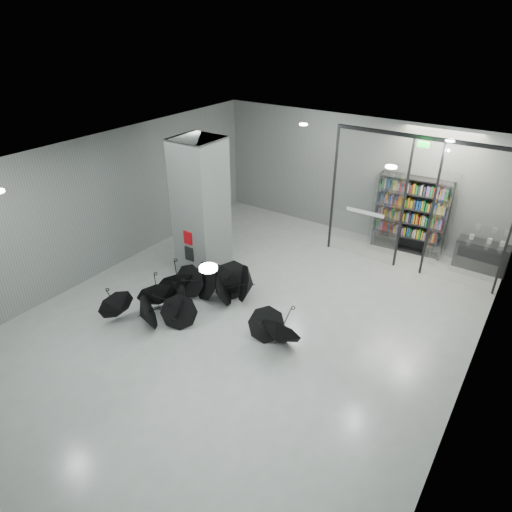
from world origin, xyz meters
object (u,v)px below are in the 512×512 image
Objects in this scene: column at (201,209)px; shop_counter at (482,255)px; umbrella_cluster at (204,300)px; bookshelf at (411,215)px.

column is 8.45m from shop_counter.
shop_counter is at bearing 48.92° from umbrella_cluster.
column is 2.64m from umbrella_cluster.
column reaches higher than umbrella_cluster.
umbrella_cluster reaches higher than shop_counter.
bookshelf is at bearing 46.23° from column.
bookshelf is (4.55, 4.75, -0.78)m from column.
umbrella_cluster is (1.28, -1.56, -1.70)m from column.
column is at bearing -138.47° from bookshelf.
column is at bearing -144.54° from shop_counter.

